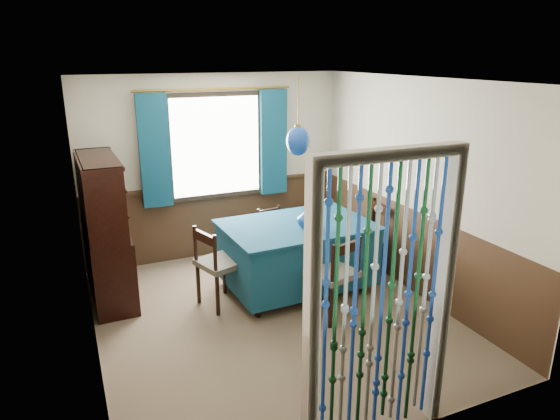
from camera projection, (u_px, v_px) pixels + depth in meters
name	position (u px, v px, depth m)	size (l,w,h in m)	color
floor	(273.00, 316.00, 5.44)	(4.00, 4.00, 0.00)	brown
ceiling	(271.00, 80.00, 4.69)	(4.00, 4.00, 0.00)	silver
wall_back	(216.00, 167.00, 6.81)	(3.60, 3.60, 0.00)	beige
wall_front	(388.00, 287.00, 3.32)	(3.60, 3.60, 0.00)	beige
wall_left	(83.00, 231.00, 4.38)	(4.00, 4.00, 0.00)	beige
wall_right	(416.00, 188.00, 5.76)	(4.00, 4.00, 0.00)	beige
wainscot_back	(218.00, 220.00, 7.03)	(3.60, 3.60, 0.00)	#3B2616
wainscot_front	(380.00, 382.00, 3.56)	(3.60, 3.60, 0.00)	#3B2616
wainscot_left	(95.00, 307.00, 4.61)	(4.00, 4.00, 0.00)	#3B2616
wainscot_right	(410.00, 249.00, 5.97)	(4.00, 4.00, 0.00)	#3B2616
window	(216.00, 146.00, 6.68)	(1.32, 0.12, 1.42)	black
doorway	(381.00, 310.00, 3.43)	(1.16, 0.12, 2.18)	silver
dining_table	(297.00, 252.00, 5.95)	(1.76, 1.25, 0.83)	navy
chair_near	(334.00, 275.00, 5.30)	(0.56, 0.54, 0.93)	black
chair_far	(274.00, 237.00, 6.58)	(0.45, 0.43, 0.80)	black
chair_left	(218.00, 264.00, 5.55)	(0.56, 0.57, 0.93)	black
chair_right	(367.00, 235.00, 6.43)	(0.51, 0.53, 0.94)	black
sideboard	(107.00, 250.00, 5.72)	(0.47, 1.28, 1.66)	black
pendant_lamp	(298.00, 141.00, 5.55)	(0.27, 0.27, 0.86)	olive
vase_table	(307.00, 218.00, 5.70)	(0.21, 0.21, 0.22)	navy
bowl_shelf	(109.00, 207.00, 5.37)	(0.21, 0.21, 0.05)	beige
vase_sideboard	(107.00, 215.00, 5.90)	(0.16, 0.16, 0.17)	beige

